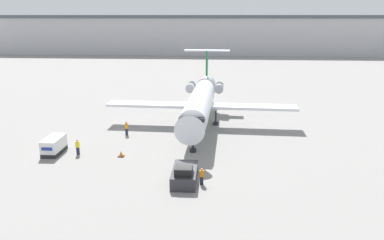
# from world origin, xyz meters

# --- Properties ---
(ground_plane) EXTENTS (600.00, 600.00, 0.00)m
(ground_plane) POSITION_xyz_m (0.00, 0.00, 0.00)
(ground_plane) COLOR gray
(terminal_building) EXTENTS (180.00, 16.80, 15.17)m
(terminal_building) POSITION_xyz_m (0.00, 120.00, 7.61)
(terminal_building) COLOR #B2B2B7
(terminal_building) RESTS_ON ground
(airplane_main) EXTENTS (26.74, 27.49, 9.61)m
(airplane_main) POSITION_xyz_m (0.56, 17.90, 3.65)
(airplane_main) COLOR silver
(airplane_main) RESTS_ON ground
(pushback_tug) EXTENTS (2.29, 4.81, 1.93)m
(pushback_tug) POSITION_xyz_m (-0.15, -0.39, 0.73)
(pushback_tug) COLOR #2D2D33
(pushback_tug) RESTS_ON ground
(luggage_cart) EXTENTS (1.73, 3.58, 1.85)m
(luggage_cart) POSITION_xyz_m (-15.61, 6.13, 0.92)
(luggage_cart) COLOR #232326
(luggage_cart) RESTS_ON ground
(worker_near_tug) EXTENTS (0.40, 0.24, 1.63)m
(worker_near_tug) POSITION_xyz_m (1.49, -0.94, 0.84)
(worker_near_tug) COLOR #232838
(worker_near_tug) RESTS_ON ground
(worker_by_wing) EXTENTS (0.40, 0.26, 1.87)m
(worker_by_wing) POSITION_xyz_m (-8.93, 13.25, 0.99)
(worker_by_wing) COLOR #232838
(worker_by_wing) RESTS_ON ground
(worker_on_apron) EXTENTS (0.40, 0.25, 1.81)m
(worker_on_apron) POSITION_xyz_m (-12.75, 5.88, 0.95)
(worker_on_apron) COLOR #232838
(worker_on_apron) RESTS_ON ground
(traffic_cone_left) EXTENTS (0.68, 0.68, 0.65)m
(traffic_cone_left) POSITION_xyz_m (-7.75, 5.57, 0.31)
(traffic_cone_left) COLOR black
(traffic_cone_left) RESTS_ON ground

